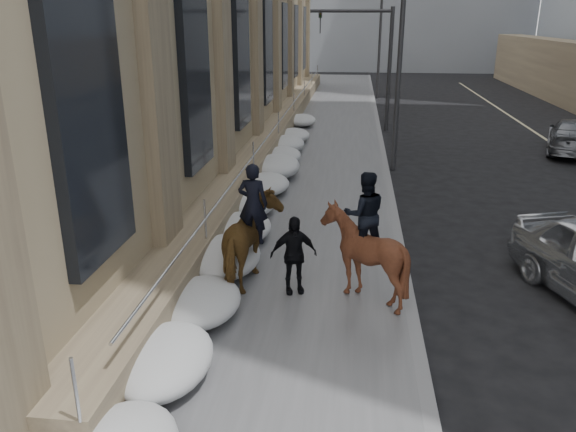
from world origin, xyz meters
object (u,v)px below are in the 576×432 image
object	(u,v)px
mounted_horse_left	(252,238)
pedestrian	(293,255)
car_grey	(574,136)
mounted_horse_right	(363,248)

from	to	relation	value
mounted_horse_left	pedestrian	world-z (taller)	mounted_horse_left
pedestrian	car_grey	distance (m)	17.96
mounted_horse_left	car_grey	xyz separation A→B (m)	(11.41, 14.24, -0.41)
mounted_horse_right	pedestrian	size ratio (longest dim) A/B	1.58
mounted_horse_left	car_grey	bearing A→B (deg)	-125.24
car_grey	mounted_horse_right	bearing A→B (deg)	76.88
pedestrian	car_grey	world-z (taller)	pedestrian
car_grey	mounted_horse_left	bearing A→B (deg)	70.02
mounted_horse_left	mounted_horse_right	xyz separation A→B (m)	(2.32, -0.39, 0.06)
mounted_horse_right	car_grey	world-z (taller)	mounted_horse_right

